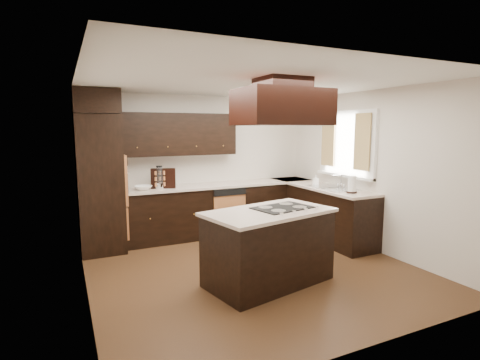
# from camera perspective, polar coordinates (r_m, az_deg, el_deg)

# --- Properties ---
(floor) EXTENTS (4.20, 4.20, 0.02)m
(floor) POSITION_cam_1_polar(r_m,az_deg,el_deg) (5.30, 1.87, -13.42)
(floor) COLOR brown
(floor) RESTS_ON ground
(ceiling) EXTENTS (4.20, 4.20, 0.02)m
(ceiling) POSITION_cam_1_polar(r_m,az_deg,el_deg) (4.97, 2.00, 14.76)
(ceiling) COLOR silver
(ceiling) RESTS_ON ground
(wall_back) EXTENTS (4.20, 0.02, 2.50)m
(wall_back) POSITION_cam_1_polar(r_m,az_deg,el_deg) (6.91, -6.15, 2.33)
(wall_back) COLOR beige
(wall_back) RESTS_ON ground
(wall_front) EXTENTS (4.20, 0.02, 2.50)m
(wall_front) POSITION_cam_1_polar(r_m,az_deg,el_deg) (3.28, 19.18, -4.25)
(wall_front) COLOR beige
(wall_front) RESTS_ON ground
(wall_left) EXTENTS (0.02, 4.20, 2.50)m
(wall_left) POSITION_cam_1_polar(r_m,az_deg,el_deg) (4.43, -23.07, -1.37)
(wall_left) COLOR beige
(wall_left) RESTS_ON ground
(wall_right) EXTENTS (0.02, 4.20, 2.50)m
(wall_right) POSITION_cam_1_polar(r_m,az_deg,el_deg) (6.23, 19.43, 1.32)
(wall_right) COLOR beige
(wall_right) RESTS_ON ground
(oven_column) EXTENTS (0.65, 0.75, 2.12)m
(oven_column) POSITION_cam_1_polar(r_m,az_deg,el_deg) (6.17, -20.59, -0.58)
(oven_column) COLOR black
(oven_column) RESTS_ON floor
(wall_oven_face) EXTENTS (0.05, 0.62, 0.78)m
(wall_oven_face) POSITION_cam_1_polar(r_m,az_deg,el_deg) (6.20, -17.39, 0.16)
(wall_oven_face) COLOR #BA6F3C
(wall_oven_face) RESTS_ON oven_column
(base_cabinets_back) EXTENTS (2.93, 0.60, 0.88)m
(base_cabinets_back) POSITION_cam_1_polar(r_m,az_deg,el_deg) (6.76, -4.89, -4.74)
(base_cabinets_back) COLOR black
(base_cabinets_back) RESTS_ON floor
(base_cabinets_right) EXTENTS (0.60, 2.40, 0.88)m
(base_cabinets_right) POSITION_cam_1_polar(r_m,az_deg,el_deg) (6.83, 11.92, -4.75)
(base_cabinets_right) COLOR black
(base_cabinets_right) RESTS_ON floor
(countertop_back) EXTENTS (2.93, 0.63, 0.04)m
(countertop_back) POSITION_cam_1_polar(r_m,az_deg,el_deg) (6.66, -4.89, -0.90)
(countertop_back) COLOR beige
(countertop_back) RESTS_ON base_cabinets_back
(countertop_right) EXTENTS (0.63, 2.40, 0.04)m
(countertop_right) POSITION_cam_1_polar(r_m,az_deg,el_deg) (6.74, 11.93, -0.94)
(countertop_right) COLOR beige
(countertop_right) RESTS_ON base_cabinets_right
(upper_cabinets) EXTENTS (2.00, 0.34, 0.72)m
(upper_cabinets) POSITION_cam_1_polar(r_m,az_deg,el_deg) (6.58, -9.26, 6.88)
(upper_cabinets) COLOR black
(upper_cabinets) RESTS_ON wall_back
(dishwasher_front) EXTENTS (0.60, 0.05, 0.72)m
(dishwasher_front) POSITION_cam_1_polar(r_m,az_deg,el_deg) (6.61, -1.60, -5.39)
(dishwasher_front) COLOR #BA6F3C
(dishwasher_front) RESTS_ON floor
(window_frame) EXTENTS (0.06, 1.32, 1.12)m
(window_frame) POSITION_cam_1_polar(r_m,az_deg,el_deg) (6.58, 15.96, 5.28)
(window_frame) COLOR white
(window_frame) RESTS_ON wall_right
(window_pane) EXTENTS (0.00, 1.20, 1.00)m
(window_pane) POSITION_cam_1_polar(r_m,az_deg,el_deg) (6.59, 16.14, 5.28)
(window_pane) COLOR white
(window_pane) RESTS_ON wall_right
(curtain_left) EXTENTS (0.02, 0.34, 0.90)m
(curtain_left) POSITION_cam_1_polar(r_m,az_deg,el_deg) (6.22, 18.12, 5.53)
(curtain_left) COLOR beige
(curtain_left) RESTS_ON wall_right
(curtain_right) EXTENTS (0.02, 0.34, 0.90)m
(curtain_right) POSITION_cam_1_polar(r_m,az_deg,el_deg) (6.86, 13.27, 5.89)
(curtain_right) COLOR beige
(curtain_right) RESTS_ON wall_right
(sink_rim) EXTENTS (0.52, 0.84, 0.01)m
(sink_rim) POSITION_cam_1_polar(r_m,az_deg,el_deg) (6.47, 13.92, -1.15)
(sink_rim) COLOR silver
(sink_rim) RESTS_ON countertop_right
(island) EXTENTS (1.64, 1.11, 0.88)m
(island) POSITION_cam_1_polar(r_m,az_deg,el_deg) (4.72, 4.37, -10.35)
(island) COLOR black
(island) RESTS_ON floor
(island_top) EXTENTS (1.70, 1.17, 0.04)m
(island_top) POSITION_cam_1_polar(r_m,az_deg,el_deg) (4.60, 4.43, -4.89)
(island_top) COLOR beige
(island_top) RESTS_ON island
(cooktop) EXTENTS (0.79, 0.61, 0.01)m
(cooktop) POSITION_cam_1_polar(r_m,az_deg,el_deg) (4.74, 6.50, -4.20)
(cooktop) COLOR black
(cooktop) RESTS_ON island_top
(range_hood) EXTENTS (1.05, 0.72, 0.42)m
(range_hood) POSITION_cam_1_polar(r_m,az_deg,el_deg) (4.51, 6.41, 10.96)
(range_hood) COLOR black
(range_hood) RESTS_ON ceiling
(hood_duct) EXTENTS (0.55, 0.50, 0.13)m
(hood_duct) POSITION_cam_1_polar(r_m,az_deg,el_deg) (4.54, 6.46, 14.43)
(hood_duct) COLOR black
(hood_duct) RESTS_ON ceiling
(blender_base) EXTENTS (0.15, 0.15, 0.10)m
(blender_base) POSITION_cam_1_polar(r_m,az_deg,el_deg) (6.34, -12.14, -0.86)
(blender_base) COLOR silver
(blender_base) RESTS_ON countertop_back
(blender_pitcher) EXTENTS (0.13, 0.13, 0.26)m
(blender_pitcher) POSITION_cam_1_polar(r_m,az_deg,el_deg) (6.31, -12.18, 0.76)
(blender_pitcher) COLOR silver
(blender_pitcher) RESTS_ON blender_base
(spice_rack) EXTENTS (0.41, 0.23, 0.34)m
(spice_rack) POSITION_cam_1_polar(r_m,az_deg,el_deg) (6.36, -11.61, 0.26)
(spice_rack) COLOR black
(spice_rack) RESTS_ON countertop_back
(mixing_bowl) EXTENTS (0.34, 0.34, 0.07)m
(mixing_bowl) POSITION_cam_1_polar(r_m,az_deg,el_deg) (6.28, -14.52, -1.16)
(mixing_bowl) COLOR white
(mixing_bowl) RESTS_ON countertop_back
(soap_bottle) EXTENTS (0.08, 0.08, 0.17)m
(soap_bottle) POSITION_cam_1_polar(r_m,az_deg,el_deg) (6.77, 11.46, 0.01)
(soap_bottle) COLOR white
(soap_bottle) RESTS_ON countertop_right
(paper_towel) EXTENTS (0.16, 0.16, 0.27)m
(paper_towel) POSITION_cam_1_polar(r_m,az_deg,el_deg) (6.03, 16.69, -0.65)
(paper_towel) COLOR white
(paper_towel) RESTS_ON countertop_right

